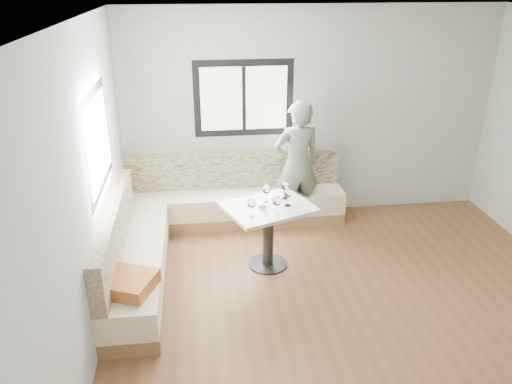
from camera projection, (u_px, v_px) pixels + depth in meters
room at (363, 184)px, 4.45m from camera, size 5.01×5.01×2.81m
banquette at (196, 223)px, 6.11m from camera, size 2.91×2.80×0.95m
table at (268, 221)px, 5.63m from camera, size 1.13×1.01×0.76m
person at (297, 165)px, 6.51m from camera, size 0.66×0.47×1.69m
olive_ramekin at (262, 205)px, 5.53m from camera, size 0.09×0.09×0.04m
wine_glass_a at (252, 204)px, 5.25m from camera, size 0.10×0.10×0.21m
wine_glass_b at (277, 201)px, 5.30m from camera, size 0.10×0.10×0.21m
wine_glass_c at (288, 193)px, 5.50m from camera, size 0.10×0.10×0.21m
wine_glass_d at (266, 190)px, 5.59m from camera, size 0.10×0.10×0.21m
wine_glass_e at (285, 186)px, 5.68m from camera, size 0.10×0.10×0.21m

